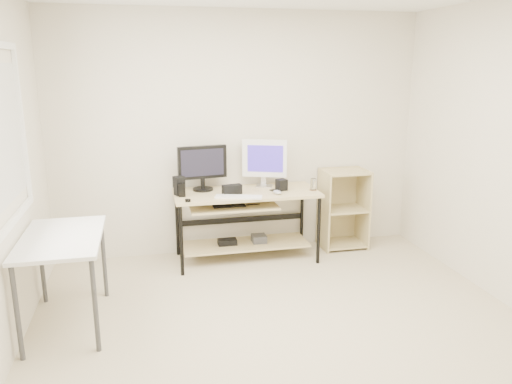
{
  "coord_description": "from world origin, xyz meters",
  "views": [
    {
      "loc": [
        -1.02,
        -3.29,
        2.04
      ],
      "look_at": [
        0.02,
        1.3,
        0.83
      ],
      "focal_mm": 35.0,
      "sensor_mm": 36.0,
      "label": 1
    }
  ],
  "objects_px": {
    "shelf_unit": "(342,208)",
    "black_monitor": "(202,165)",
    "audio_controller": "(182,190)",
    "white_imac": "(265,160)",
    "side_table": "(62,246)",
    "desk": "(244,211)"
  },
  "relations": [
    {
      "from": "shelf_unit",
      "to": "black_monitor",
      "type": "distance_m",
      "value": 1.68
    },
    {
      "from": "black_monitor",
      "to": "audio_controller",
      "type": "height_order",
      "value": "black_monitor"
    },
    {
      "from": "white_imac",
      "to": "audio_controller",
      "type": "distance_m",
      "value": 0.97
    },
    {
      "from": "white_imac",
      "to": "black_monitor",
      "type": "bearing_deg",
      "value": -158.22
    },
    {
      "from": "shelf_unit",
      "to": "side_table",
      "type": "bearing_deg",
      "value": -156.67
    },
    {
      "from": "desk",
      "to": "shelf_unit",
      "type": "height_order",
      "value": "shelf_unit"
    },
    {
      "from": "black_monitor",
      "to": "shelf_unit",
      "type": "bearing_deg",
      "value": -7.39
    },
    {
      "from": "side_table",
      "to": "white_imac",
      "type": "relative_size",
      "value": 1.95
    },
    {
      "from": "white_imac",
      "to": "audio_controller",
      "type": "xyz_separation_m",
      "value": [
        -0.91,
        -0.24,
        -0.23
      ]
    },
    {
      "from": "desk",
      "to": "shelf_unit",
      "type": "bearing_deg",
      "value": 7.77
    },
    {
      "from": "white_imac",
      "to": "audio_controller",
      "type": "height_order",
      "value": "white_imac"
    },
    {
      "from": "side_table",
      "to": "black_monitor",
      "type": "distance_m",
      "value": 1.77
    },
    {
      "from": "side_table",
      "to": "audio_controller",
      "type": "height_order",
      "value": "audio_controller"
    },
    {
      "from": "black_monitor",
      "to": "audio_controller",
      "type": "relative_size",
      "value": 3.72
    },
    {
      "from": "black_monitor",
      "to": "white_imac",
      "type": "xyz_separation_m",
      "value": [
        0.67,
        0.02,
        0.03
      ]
    },
    {
      "from": "side_table",
      "to": "shelf_unit",
      "type": "xyz_separation_m",
      "value": [
        2.83,
        1.22,
        -0.22
      ]
    },
    {
      "from": "shelf_unit",
      "to": "audio_controller",
      "type": "bearing_deg",
      "value": -172.78
    },
    {
      "from": "side_table",
      "to": "shelf_unit",
      "type": "relative_size",
      "value": 1.11
    },
    {
      "from": "side_table",
      "to": "white_imac",
      "type": "bearing_deg",
      "value": 32.63
    },
    {
      "from": "shelf_unit",
      "to": "black_monitor",
      "type": "relative_size",
      "value": 1.74
    },
    {
      "from": "side_table",
      "to": "shelf_unit",
      "type": "height_order",
      "value": "shelf_unit"
    },
    {
      "from": "desk",
      "to": "side_table",
      "type": "height_order",
      "value": "same"
    }
  ]
}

